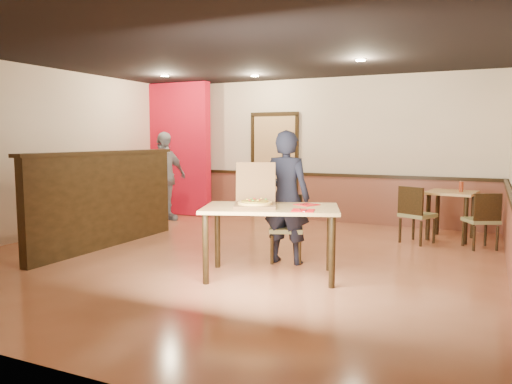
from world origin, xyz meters
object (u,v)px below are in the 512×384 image
pizza_box (255,201)px  condiment (461,187)px  diner_chair (286,225)px  side_table (451,202)px  passerby (164,176)px  side_chair_right (483,218)px  side_chair_left (415,212)px  diner (286,197)px  main_table (271,216)px

pizza_box → condiment: size_ratio=4.27×
diner_chair → side_table: 3.10m
side_table → pizza_box: size_ratio=1.18×
diner_chair → condiment: condiment is taller
diner_chair → pizza_box: (-0.04, -0.90, 0.42)m
passerby → side_chair_right: bearing=-73.0°
side_chair_right → condiment: condiment is taller
side_chair_left → side_table: (0.48, 0.61, 0.11)m
diner_chair → pizza_box: bearing=-112.4°
diner → pizza_box: (-0.09, -0.76, 0.03)m
main_table → side_chair_left: size_ratio=1.97×
diner_chair → condiment: bearing=30.9°
side_chair_right → pizza_box: 3.68m
condiment → side_table: bearing=-171.0°
main_table → condiment: condiment is taller
diner → pizza_box: size_ratio=2.46×
side_chair_right → pizza_box: bearing=21.2°
side_chair_right → condiment: 0.82m
passerby → pizza_box: size_ratio=2.50×
side_chair_right → pizza_box: pizza_box is taller
main_table → pizza_box: bearing=179.4°
side_table → diner: 3.19m
side_chair_left → side_table: size_ratio=1.08×
main_table → passerby: (-3.54, 2.84, 0.16)m
side_chair_right → diner_chair: bearing=10.4°
main_table → diner_chair: (-0.13, 0.84, -0.25)m
diner → side_chair_left: bearing=-125.8°
side_chair_right → passerby: passerby is taller
main_table → side_chair_right: bearing=31.1°
side_chair_left → pizza_box: pizza_box is taller
pizza_box → passerby: bearing=116.0°
passerby → condiment: (5.44, 0.47, -0.02)m
side_table → diner_chair: bearing=-127.7°
side_table → condiment: (0.14, 0.02, 0.26)m
side_chair_right → condiment: size_ratio=5.11×
side_table → diner: diner is taller
side_table → pizza_box: bearing=-120.0°
side_chair_right → pizza_box: (-2.41, -2.74, 0.44)m
main_table → side_table: 3.73m
diner → passerby: size_ratio=0.99×
condiment → side_chair_left: bearing=-134.2°
side_chair_left → main_table: bearing=89.8°
main_table → pizza_box: pizza_box is taller
side_chair_right → side_chair_left: bearing=-27.2°
side_chair_right → diner: diner is taller
diner_chair → condiment: 3.22m
main_table → pizza_box: (-0.17, -0.06, 0.18)m
pizza_box → side_chair_left: bearing=38.6°
main_table → side_chair_right: 3.51m
condiment → pizza_box: bearing=-121.6°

